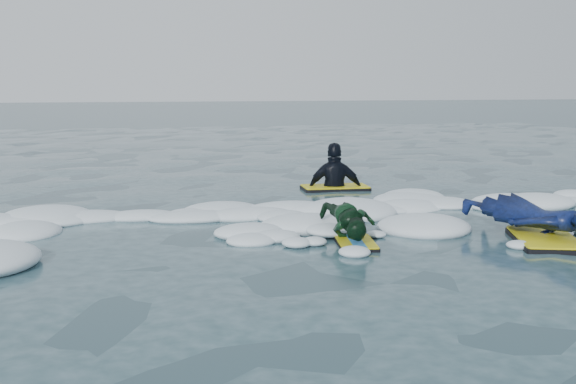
# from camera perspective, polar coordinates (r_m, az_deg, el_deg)

# --- Properties ---
(ground) EXTENTS (120.00, 120.00, 0.00)m
(ground) POSITION_cam_1_polar(r_m,az_deg,el_deg) (8.42, 3.04, -3.62)
(ground) COLOR #152B34
(ground) RESTS_ON ground
(foam_band) EXTENTS (12.00, 3.10, 0.30)m
(foam_band) POSITION_cam_1_polar(r_m,az_deg,el_deg) (9.40, 1.28, -2.32)
(foam_band) COLOR white
(foam_band) RESTS_ON ground
(prone_woman_unit) EXTENTS (1.18, 1.92, 0.47)m
(prone_woman_unit) POSITION_cam_1_polar(r_m,az_deg,el_deg) (8.71, 18.93, -2.03)
(prone_woman_unit) COLOR black
(prone_woman_unit) RESTS_ON ground
(prone_child_unit) EXTENTS (0.68, 1.20, 0.44)m
(prone_child_unit) POSITION_cam_1_polar(r_m,az_deg,el_deg) (8.14, 4.98, -2.47)
(prone_child_unit) COLOR black
(prone_child_unit) RESTS_ON ground
(waiting_rider_unit) EXTENTS (1.13, 0.66, 1.65)m
(waiting_rider_unit) POSITION_cam_1_polar(r_m,az_deg,el_deg) (12.05, 3.74, 0.02)
(waiting_rider_unit) COLOR black
(waiting_rider_unit) RESTS_ON ground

